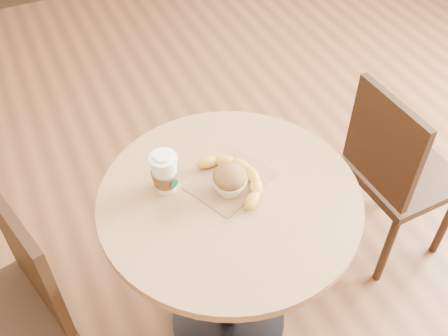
{
  "coord_description": "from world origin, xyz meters",
  "views": [
    {
      "loc": [
        -0.4,
        -0.97,
        1.91
      ],
      "look_at": [
        0.05,
        -0.01,
        0.83
      ],
      "focal_mm": 42.0,
      "sensor_mm": 36.0,
      "label": 1
    }
  ],
  "objects_px": {
    "chair_left": "(10,313)",
    "banana": "(236,178)",
    "coffee_cup": "(165,174)",
    "muffin": "(230,180)",
    "cafe_table": "(229,235)",
    "chair_right": "(395,171)"
  },
  "relations": [
    {
      "from": "muffin",
      "to": "chair_right",
      "type": "bearing_deg",
      "value": 4.6
    },
    {
      "from": "coffee_cup",
      "to": "muffin",
      "type": "relative_size",
      "value": 1.33
    },
    {
      "from": "cafe_table",
      "to": "chair_right",
      "type": "height_order",
      "value": "chair_right"
    },
    {
      "from": "chair_left",
      "to": "muffin",
      "type": "xyz_separation_m",
      "value": [
        0.71,
        -0.05,
        0.32
      ]
    },
    {
      "from": "muffin",
      "to": "banana",
      "type": "distance_m",
      "value": 0.04
    },
    {
      "from": "muffin",
      "to": "chair_left",
      "type": "bearing_deg",
      "value": 175.78
    },
    {
      "from": "chair_left",
      "to": "muffin",
      "type": "bearing_deg",
      "value": 70.59
    },
    {
      "from": "cafe_table",
      "to": "muffin",
      "type": "relative_size",
      "value": 7.61
    },
    {
      "from": "cafe_table",
      "to": "chair_right",
      "type": "relative_size",
      "value": 0.93
    },
    {
      "from": "coffee_cup",
      "to": "muffin",
      "type": "bearing_deg",
      "value": -49.81
    },
    {
      "from": "cafe_table",
      "to": "muffin",
      "type": "distance_m",
      "value": 0.24
    },
    {
      "from": "coffee_cup",
      "to": "muffin",
      "type": "xyz_separation_m",
      "value": [
        0.17,
        -0.09,
        -0.01
      ]
    },
    {
      "from": "muffin",
      "to": "cafe_table",
      "type": "bearing_deg",
      "value": -115.3
    },
    {
      "from": "cafe_table",
      "to": "muffin",
      "type": "height_order",
      "value": "muffin"
    },
    {
      "from": "chair_right",
      "to": "coffee_cup",
      "type": "relative_size",
      "value": 6.11
    },
    {
      "from": "banana",
      "to": "chair_left",
      "type": "bearing_deg",
      "value": 167.32
    },
    {
      "from": "chair_right",
      "to": "banana",
      "type": "relative_size",
      "value": 3.14
    },
    {
      "from": "chair_left",
      "to": "banana",
      "type": "height_order",
      "value": "chair_left"
    },
    {
      "from": "chair_left",
      "to": "banana",
      "type": "distance_m",
      "value": 0.79
    },
    {
      "from": "cafe_table",
      "to": "banana",
      "type": "xyz_separation_m",
      "value": [
        0.04,
        0.04,
        0.21
      ]
    },
    {
      "from": "chair_right",
      "to": "muffin",
      "type": "height_order",
      "value": "muffin"
    },
    {
      "from": "chair_right",
      "to": "muffin",
      "type": "bearing_deg",
      "value": 92.5
    }
  ]
}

